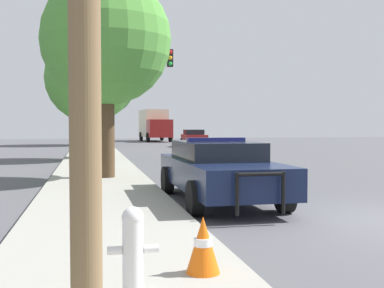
{
  "coord_description": "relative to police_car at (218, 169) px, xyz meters",
  "views": [
    {
      "loc": [
        -5.39,
        -7.77,
        1.77
      ],
      "look_at": [
        -1.37,
        10.99,
        1.0
      ],
      "focal_mm": 45.0,
      "sensor_mm": 36.0,
      "label": 1
    }
  ],
  "objects": [
    {
      "name": "tree_sidewalk_near",
      "position": [
        -2.35,
        4.6,
        3.61
      ],
      "size": [
        4.04,
        4.04,
        6.29
      ],
      "color": "#4C3823",
      "rests_on": "sidewalk_left"
    },
    {
      "name": "police_car",
      "position": [
        0.0,
        0.0,
        0.0
      ],
      "size": [
        2.14,
        5.23,
        1.47
      ],
      "rotation": [
        0.0,
        0.0,
        3.15
      ],
      "color": "#141E3D",
      "rests_on": "ground_plane"
    },
    {
      "name": "tree_sidewalk_far",
      "position": [
        -1.84,
        31.63,
        4.75
      ],
      "size": [
        6.06,
        6.06,
        8.41
      ],
      "color": "brown",
      "rests_on": "sidewalk_left"
    },
    {
      "name": "traffic_cone",
      "position": [
        -1.68,
        -5.51,
        -0.31
      ],
      "size": [
        0.38,
        0.38,
        0.63
      ],
      "color": "orange",
      "rests_on": "sidewalk_left"
    },
    {
      "name": "traffic_light",
      "position": [
        -0.81,
        14.11,
        3.35
      ],
      "size": [
        3.62,
        0.35,
        5.7
      ],
      "color": "#424247",
      "rests_on": "sidewalk_left"
    },
    {
      "name": "sidewalk_left",
      "position": [
        -2.61,
        -2.86,
        -0.69
      ],
      "size": [
        3.0,
        110.0,
        0.13
      ],
      "color": "#99968C",
      "rests_on": "ground_plane"
    },
    {
      "name": "fire_hydrant",
      "position": [
        -2.49,
        -5.98,
        -0.18
      ],
      "size": [
        0.5,
        0.22,
        0.85
      ],
      "color": "white",
      "rests_on": "sidewalk_left"
    },
    {
      "name": "tree_sidewalk_mid",
      "position": [
        -2.83,
        13.88,
        3.34
      ],
      "size": [
        4.44,
        4.44,
        6.2
      ],
      "color": "brown",
      "rests_on": "sidewalk_left"
    },
    {
      "name": "car_background_oncoming",
      "position": [
        5.28,
        26.82,
        -0.02
      ],
      "size": [
        2.14,
        4.05,
        1.39
      ],
      "rotation": [
        0.0,
        0.0,
        3.06
      ],
      "color": "maroon",
      "rests_on": "ground_plane"
    },
    {
      "name": "box_truck",
      "position": [
        3.99,
        40.94,
        1.05
      ],
      "size": [
        2.85,
        7.83,
        3.39
      ],
      "rotation": [
        0.0,
        0.0,
        3.18
      ],
      "color": "maroon",
      "rests_on": "ground_plane"
    }
  ]
}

